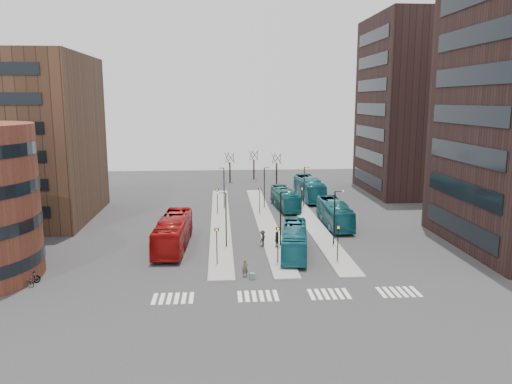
{
  "coord_description": "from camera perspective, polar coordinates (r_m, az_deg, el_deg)",
  "views": [
    {
      "loc": [
        -4.05,
        -35.05,
        16.05
      ],
      "look_at": [
        0.36,
        24.49,
        5.0
      ],
      "focal_mm": 35.0,
      "sensor_mm": 36.0,
      "label": 1
    }
  ],
  "objects": [
    {
      "name": "teal_bus_a",
      "position": [
        52.81,
        4.41,
        -5.55
      ],
      "size": [
        4.16,
        10.96,
        2.98
      ],
      "primitive_type": "imported",
      "rotation": [
        0.0,
        0.0,
        -0.16
      ],
      "color": "#15606D",
      "rests_on": "ground"
    },
    {
      "name": "bicycle_far",
      "position": [
        49.24,
        -24.44,
        -8.95
      ],
      "size": [
        1.87,
        1.21,
        0.93
      ],
      "primitive_type": "imported",
      "rotation": [
        0.0,
        0.0,
        1.94
      ],
      "color": "gray",
      "rests_on": "ground"
    },
    {
      "name": "island_right",
      "position": [
        68.06,
        6.09,
        -3.15
      ],
      "size": [
        2.5,
        45.0,
        0.15
      ],
      "primitive_type": "cube",
      "color": "gray",
      "rests_on": "ground"
    },
    {
      "name": "ground",
      "position": [
        38.77,
        2.2,
        -13.98
      ],
      "size": [
        160.0,
        160.0,
        0.0
      ],
      "primitive_type": "plane",
      "color": "#2B2B2D",
      "rests_on": "ground"
    },
    {
      "name": "suitcase",
      "position": [
        45.86,
        -0.44,
        -9.6
      ],
      "size": [
        0.55,
        0.48,
        0.6
      ],
      "primitive_type": "cube",
      "rotation": [
        0.0,
        0.0,
        0.22
      ],
      "color": "navy",
      "rests_on": "ground"
    },
    {
      "name": "sign_poles",
      "position": [
        59.9,
        1.29,
        -2.68
      ],
      "size": [
        12.45,
        22.12,
        3.65
      ],
      "color": "black",
      "rests_on": "ground"
    },
    {
      "name": "red_bus",
      "position": [
        55.54,
        -9.45,
        -4.58
      ],
      "size": [
        3.58,
        12.68,
        3.5
      ],
      "primitive_type": "imported",
      "rotation": [
        0.0,
        0.0,
        -0.05
      ],
      "color": "#950D0B",
      "rests_on": "ground"
    },
    {
      "name": "commuter_b",
      "position": [
        55.03,
        2.39,
        -5.48
      ],
      "size": [
        0.65,
        1.14,
        1.84
      ],
      "primitive_type": "imported",
      "rotation": [
        0.0,
        0.0,
        1.37
      ],
      "color": "black",
      "rests_on": "ground"
    },
    {
      "name": "lamp_posts",
      "position": [
        64.62,
        1.78,
        -0.65
      ],
      "size": [
        14.04,
        20.24,
        6.12
      ],
      "color": "black",
      "rests_on": "ground"
    },
    {
      "name": "tower_far",
      "position": [
        92.37,
        18.98,
        9.27
      ],
      "size": [
        20.12,
        20.0,
        30.0
      ],
      "color": "black",
      "rests_on": "ground"
    },
    {
      "name": "commuter_a",
      "position": [
        56.08,
        -8.8,
        -5.43
      ],
      "size": [
        0.87,
        0.73,
        1.58
      ],
      "primitive_type": "imported",
      "rotation": [
        0.0,
        0.0,
        3.32
      ],
      "color": "black",
      "rests_on": "ground"
    },
    {
      "name": "bicycle_near",
      "position": [
        48.38,
        -24.83,
        -9.37
      ],
      "size": [
        1.7,
        0.95,
        0.85
      ],
      "primitive_type": "imported",
      "rotation": [
        0.0,
        0.0,
        1.31
      ],
      "color": "gray",
      "rests_on": "ground"
    },
    {
      "name": "crosswalk_stripes",
      "position": [
        42.62,
        3.98,
        -11.66
      ],
      "size": [
        22.35,
        2.4,
        0.01
      ],
      "color": "silver",
      "rests_on": "ground"
    },
    {
      "name": "teal_bus_c",
      "position": [
        65.27,
        8.98,
        -2.44
      ],
      "size": [
        2.8,
        11.46,
        3.19
      ],
      "primitive_type": "imported",
      "rotation": [
        0.0,
        0.0,
        -0.01
      ],
      "color": "#145866",
      "rests_on": "ground"
    },
    {
      "name": "bicycle_mid",
      "position": [
        49.27,
        -24.42,
        -8.84
      ],
      "size": [
        1.83,
        0.61,
        1.09
      ],
      "primitive_type": "imported",
      "rotation": [
        0.0,
        0.0,
        1.52
      ],
      "color": "gray",
      "rests_on": "ground"
    },
    {
      "name": "teal_bus_b",
      "position": [
        74.7,
        3.32,
        -0.78
      ],
      "size": [
        3.34,
        10.78,
        2.96
      ],
      "primitive_type": "imported",
      "rotation": [
        0.0,
        0.0,
        0.08
      ],
      "color": "#12595E",
      "rests_on": "ground"
    },
    {
      "name": "island_mid",
      "position": [
        67.26,
        1.05,
        -3.26
      ],
      "size": [
        2.5,
        45.0,
        0.15
      ],
      "primitive_type": "cube",
      "color": "gray",
      "rests_on": "ground"
    },
    {
      "name": "commuter_c",
      "position": [
        55.76,
        0.76,
        -5.3
      ],
      "size": [
        1.08,
        1.31,
        1.76
      ],
      "primitive_type": "imported",
      "rotation": [
        0.0,
        0.0,
        4.27
      ],
      "color": "black",
      "rests_on": "ground"
    },
    {
      "name": "traveller",
      "position": [
        46.39,
        -1.25,
        -8.71
      ],
      "size": [
        0.6,
        0.41,
        1.61
      ],
      "primitive_type": "imported",
      "rotation": [
        0.0,
        0.0,
        -0.04
      ],
      "color": "brown",
      "rests_on": "ground"
    },
    {
      "name": "bare_trees",
      "position": [
        98.85,
        -0.3,
        2.74
      ],
      "size": [
        10.97,
        8.14,
        5.9
      ],
      "color": "black",
      "rests_on": "ground"
    },
    {
      "name": "island_left",
      "position": [
        66.99,
        -4.08,
        -3.34
      ],
      "size": [
        2.5,
        45.0,
        0.15
      ],
      "primitive_type": "cube",
      "color": "gray",
      "rests_on": "ground"
    },
    {
      "name": "teal_bus_d",
      "position": [
        82.05,
        6.1,
        0.39
      ],
      "size": [
        3.34,
        12.72,
        3.52
      ],
      "primitive_type": "imported",
      "rotation": [
        0.0,
        0.0,
        0.03
      ],
      "color": "#166170",
      "rests_on": "ground"
    }
  ]
}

